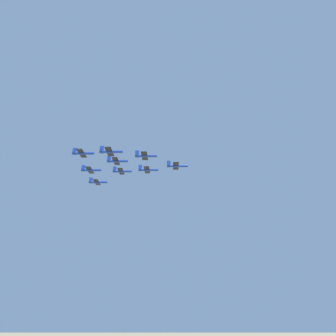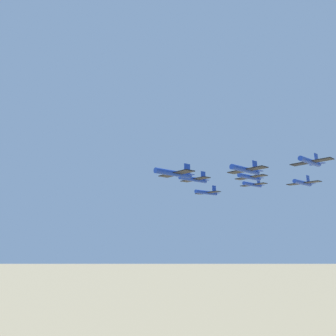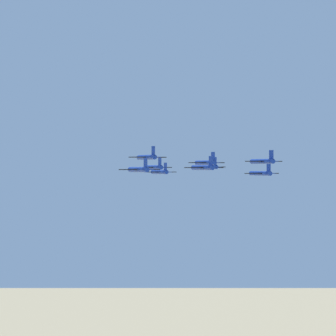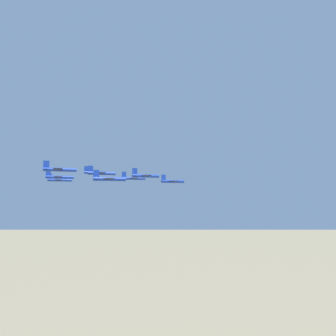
{
  "view_description": "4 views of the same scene",
  "coord_description": "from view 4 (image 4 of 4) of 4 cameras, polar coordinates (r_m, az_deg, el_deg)",
  "views": [
    {
      "loc": [
        -96.49,
        25.44,
        93.78
      ],
      "look_at": [
        17.98,
        -55.73,
        150.29
      ],
      "focal_mm": 35.0,
      "sensor_mm": 36.0,
      "label": 1
    },
    {
      "loc": [
        26.81,
        -110.38,
        139.64
      ],
      "look_at": [
        11.46,
        -53.37,
        152.84
      ],
      "focal_mm": 28.0,
      "sensor_mm": 36.0,
      "label": 2
    },
    {
      "loc": [
        209.95,
        52.58,
        151.78
      ],
      "look_at": [
        18.6,
        -52.75,
        151.68
      ],
      "focal_mm": 85.0,
      "sensor_mm": 36.0,
      "label": 3
    },
    {
      "loc": [
        -39.23,
        31.0,
        146.66
      ],
      "look_at": [
        13.14,
        -53.17,
        155.48
      ],
      "focal_mm": 28.0,
      "sensor_mm": 36.0,
      "label": 4
    }
  ],
  "objects": [
    {
      "name": "jet_0",
      "position": [
        103.67,
        0.86,
        -2.92
      ],
      "size": [
        8.76,
        8.91,
        3.22
      ],
      "rotation": [
        0.0,
        0.0,
        2.52
      ],
      "color": "#19389E"
    },
    {
      "name": "jet_7",
      "position": [
        103.43,
        -22.67,
        -1.82
      ],
      "size": [
        8.76,
        8.91,
        3.22
      ],
      "rotation": [
        0.0,
        0.0,
        2.52
      ],
      "color": "#19389E"
    },
    {
      "name": "jet_3",
      "position": [
        112.47,
        -15.56,
        -0.98
      ],
      "size": [
        8.76,
        8.91,
        3.22
      ],
      "rotation": [
        0.0,
        0.0,
        2.52
      ],
      "color": "#19389E"
    },
    {
      "name": "jet_6",
      "position": [
        119.64,
        -22.65,
        -2.42
      ],
      "size": [
        8.76,
        8.91,
        3.22
      ],
      "rotation": [
        0.0,
        0.0,
        2.52
      ],
      "color": "#19389E"
    },
    {
      "name": "jet_8",
      "position": [
        87.31,
        -22.67,
        -0.3
      ],
      "size": [
        8.76,
        8.91,
        3.22
      ],
      "rotation": [
        0.0,
        0.0,
        2.52
      ],
      "color": "#19389E"
    },
    {
      "name": "jet_4",
      "position": [
        96.31,
        -14.42,
        -1.11
      ],
      "size": [
        8.76,
        8.91,
        3.22
      ],
      "rotation": [
        0.0,
        0.0,
        2.52
      ],
      "color": "#19389E"
    },
    {
      "name": "jet_5",
      "position": [
        80.12,
        -12.84,
        -2.33
      ],
      "size": [
        8.76,
        8.91,
        3.22
      ],
      "rotation": [
        0.0,
        0.0,
        2.52
      ],
      "color": "#19389E"
    },
    {
      "name": "jet_2",
      "position": [
        91.33,
        -5.1,
        -1.7
      ],
      "size": [
        8.76,
        8.91,
        3.22
      ],
      "rotation": [
        0.0,
        0.0,
        2.52
      ],
      "color": "#19389E"
    },
    {
      "name": "jet_1",
      "position": [
        106.92,
        -7.7,
        -2.23
      ],
      "size": [
        8.76,
        8.91,
        3.22
      ],
      "rotation": [
        0.0,
        0.0,
        2.52
      ],
      "color": "#19389E"
    }
  ]
}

